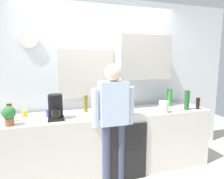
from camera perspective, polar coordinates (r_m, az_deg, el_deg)
The scene contains 18 objects.
kitchen_counter at distance 2.94m, azimuth -1.41°, elevation -15.33°, with size 3.13×0.64×0.89m, color beige.
dishwasher_panel at distance 2.73m, azimuth 4.60°, elevation -18.37°, with size 0.56×0.02×0.80m, color black.
back_wall_assembly at distance 3.11m, azimuth -2.09°, elevation 3.31°, with size 4.73×0.42×2.60m.
coffee_maker at distance 2.57m, azimuth -16.48°, elevation -5.30°, with size 0.20×0.20×0.33m.
bottle_green_wine at distance 3.15m, azimuth 21.44°, elevation -2.96°, with size 0.07×0.07×0.30m, color #195923.
bottle_clear_soda at distance 3.32m, azimuth 16.74°, elevation -2.34°, with size 0.09×0.09×0.28m, color #2D8C33.
bottle_dark_sauce at distance 3.27m, azimuth 24.22°, elevation -3.79°, with size 0.06×0.06×0.18m, color black.
bottle_amber_beer at distance 2.68m, azimuth -28.23°, elevation -6.09°, with size 0.06×0.06×0.23m, color brown.
bottle_red_vinegar at distance 2.86m, azimuth -5.04°, elevation -4.34°, with size 0.06×0.06×0.22m, color maroon.
bottle_olive_oil at distance 2.85m, azimuth -7.91°, elevation -4.13°, with size 0.06×0.06×0.25m, color olive.
cup_blue_mug at distance 2.74m, azimuth -18.21°, elevation -6.63°, with size 0.08×0.08×0.10m, color #3351B2.
cup_yellow_cup at distance 2.86m, azimuth -24.65°, elevation -6.50°, with size 0.07×0.07×0.09m, color yellow.
cup_terracotta_mug at distance 2.58m, azimuth -5.35°, elevation -7.22°, with size 0.08×0.08×0.09m, color #B26647.
mixing_bowl at distance 2.88m, azimuth -1.18°, elevation -5.67°, with size 0.22×0.22×0.08m, color white.
potted_plant at distance 2.52m, azimuth -28.37°, elevation -6.62°, with size 0.15×0.15×0.23m.
dish_soap at distance 2.61m, azimuth 2.55°, elevation -6.29°, with size 0.06×0.06×0.18m.
storage_canister at distance 2.89m, azimuth 15.17°, elevation -5.00°, with size 0.14×0.14×0.17m, color silver.
person_at_sink at distance 2.50m, azimuth 0.41°, elevation -7.43°, with size 0.57×0.22×1.60m.
Camera 1 is at (-0.72, -2.30, 1.64)m, focal length 30.65 mm.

